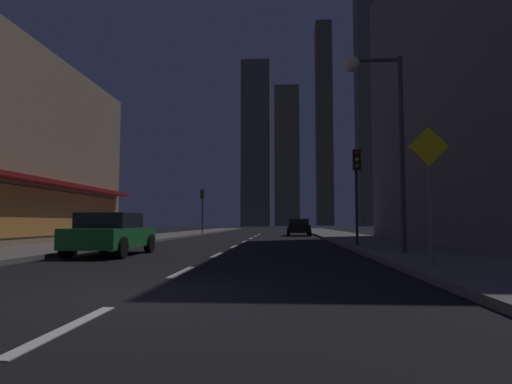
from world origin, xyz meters
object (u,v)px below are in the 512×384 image
(car_parked_near, at_px, (111,234))
(pedestrian_crossing_sign, at_px, (429,183))
(car_parked_far, at_px, (299,227))
(traffic_light_far_left, at_px, (202,201))
(fire_hydrant_far_left, at_px, (149,234))
(traffic_light_near_right, at_px, (357,175))
(street_lamp_right, at_px, (376,104))

(car_parked_near, bearing_deg, pedestrian_crossing_sign, -26.43)
(car_parked_far, xyz_separation_m, traffic_light_far_left, (-9.10, 3.98, 2.45))
(fire_hydrant_far_left, xyz_separation_m, traffic_light_far_left, (0.40, 15.19, 2.74))
(car_parked_near, distance_m, traffic_light_far_left, 26.69)
(car_parked_near, distance_m, car_parked_far, 23.66)
(fire_hydrant_far_left, distance_m, traffic_light_near_right, 13.61)
(car_parked_far, relative_size, fire_hydrant_far_left, 6.48)
(car_parked_far, height_order, fire_hydrant_far_left, car_parked_far)
(car_parked_near, relative_size, traffic_light_far_left, 1.01)
(car_parked_far, bearing_deg, car_parked_near, -107.72)
(traffic_light_near_right, bearing_deg, car_parked_near, -154.18)
(traffic_light_far_left, distance_m, pedestrian_crossing_sign, 33.03)
(car_parked_far, relative_size, traffic_light_far_left, 1.01)
(traffic_light_near_right, height_order, traffic_light_far_left, same)
(fire_hydrant_far_left, relative_size, traffic_light_far_left, 0.16)
(car_parked_near, distance_m, traffic_light_near_right, 10.40)
(traffic_light_far_left, bearing_deg, street_lamp_right, -67.86)
(street_lamp_right, bearing_deg, traffic_light_far_left, 112.14)
(traffic_light_near_right, relative_size, traffic_light_far_left, 1.00)
(fire_hydrant_far_left, height_order, pedestrian_crossing_sign, pedestrian_crossing_sign)
(fire_hydrant_far_left, relative_size, traffic_light_near_right, 0.16)
(car_parked_near, distance_m, pedestrian_crossing_sign, 10.35)
(car_parked_near, relative_size, street_lamp_right, 0.64)
(street_lamp_right, height_order, pedestrian_crossing_sign, street_lamp_right)
(car_parked_near, relative_size, pedestrian_crossing_sign, 1.34)
(car_parked_far, xyz_separation_m, pedestrian_crossing_sign, (2.00, -27.11, 1.28))
(car_parked_near, relative_size, car_parked_far, 1.00)
(traffic_light_far_left, height_order, pedestrian_crossing_sign, traffic_light_far_left)
(pedestrian_crossing_sign, bearing_deg, street_lamp_right, 92.90)
(traffic_light_near_right, bearing_deg, pedestrian_crossing_sign, -89.36)
(car_parked_near, relative_size, traffic_light_near_right, 1.01)
(traffic_light_near_right, height_order, pedestrian_crossing_sign, traffic_light_near_right)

